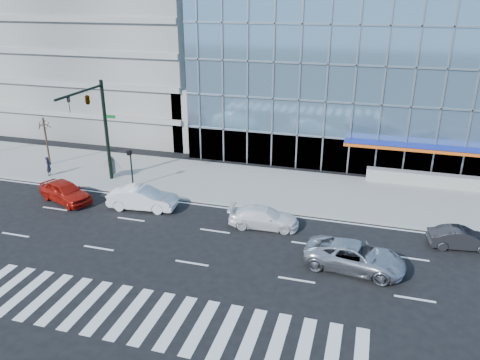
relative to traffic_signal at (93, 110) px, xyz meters
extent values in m
plane|color=black|center=(11.00, -4.57, -6.16)|extent=(160.00, 160.00, 0.00)
cube|color=gray|center=(11.00, 3.43, -6.09)|extent=(120.00, 8.00, 0.15)
cube|color=#739EBF|center=(25.00, 21.43, 1.34)|extent=(42.00, 26.00, 15.00)
cube|color=gray|center=(-9.00, 21.43, 3.84)|extent=(24.00, 24.00, 20.00)
cube|color=gray|center=(5.00, 13.43, -3.16)|extent=(6.00, 8.00, 6.00)
cylinder|color=black|center=(0.00, 1.43, -2.01)|extent=(0.28, 0.28, 8.00)
cylinder|color=black|center=(0.00, -1.37, 1.59)|extent=(0.18, 5.60, 0.18)
imported|color=black|center=(0.00, -2.77, 0.99)|extent=(0.18, 0.22, 1.10)
imported|color=black|center=(0.00, -0.57, 0.99)|extent=(0.48, 2.24, 0.90)
cube|color=#0C591E|center=(0.45, 1.43, -0.81)|extent=(0.90, 0.05, 0.25)
cylinder|color=black|center=(2.50, 0.43, -4.51)|extent=(0.12, 0.12, 3.00)
cube|color=black|center=(2.50, 0.28, -3.21)|extent=(0.30, 0.25, 0.35)
cylinder|color=#332319|center=(-7.00, 2.93, -3.91)|extent=(0.16, 0.16, 4.20)
ellipsoid|color=#332319|center=(-7.00, 2.93, -2.23)|extent=(1.10, 1.10, 0.90)
imported|color=silver|center=(19.87, -6.57, -5.40)|extent=(5.76, 3.14, 1.53)
imported|color=white|center=(13.87, -3.08, -5.50)|extent=(4.72, 2.24, 1.33)
imported|color=white|center=(4.98, -2.77, -5.37)|extent=(4.95, 2.16, 1.58)
imported|color=black|center=(25.87, -2.44, -5.54)|extent=(3.96, 1.82, 1.26)
imported|color=#AD170D|center=(-1.02, -3.23, -5.39)|extent=(4.91, 3.35, 1.55)
imported|color=black|center=(-5.27, 0.62, -5.21)|extent=(0.52, 0.67, 1.61)
cube|color=#999999|center=(-0.07, 1.70, -5.11)|extent=(1.82, 0.09, 1.82)
camera|label=1|loc=(19.99, -29.76, 8.14)|focal=35.00mm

